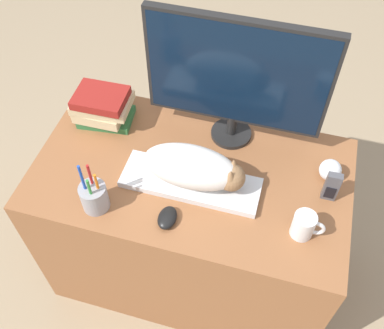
{
  "coord_description": "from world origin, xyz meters",
  "views": [
    {
      "loc": [
        0.26,
        -0.6,
        1.96
      ],
      "look_at": [
        0.01,
        0.3,
        0.78
      ],
      "focal_mm": 42.0,
      "sensor_mm": 36.0,
      "label": 1
    }
  ],
  "objects_px": {
    "keyboard": "(191,183)",
    "computer_mouse": "(167,218)",
    "phone": "(332,187)",
    "pen_cup": "(94,196)",
    "baseball": "(330,170)",
    "book_stack": "(102,107)",
    "coffee_mug": "(304,225)",
    "monitor": "(237,77)",
    "cat": "(195,168)"
  },
  "relations": [
    {
      "from": "keyboard",
      "to": "computer_mouse",
      "type": "bearing_deg",
      "value": -102.0
    },
    {
      "from": "computer_mouse",
      "to": "phone",
      "type": "relative_size",
      "value": 0.73
    },
    {
      "from": "keyboard",
      "to": "pen_cup",
      "type": "bearing_deg",
      "value": -149.02
    },
    {
      "from": "phone",
      "to": "baseball",
      "type": "bearing_deg",
      "value": 94.2
    },
    {
      "from": "baseball",
      "to": "book_stack",
      "type": "height_order",
      "value": "book_stack"
    },
    {
      "from": "coffee_mug",
      "to": "baseball",
      "type": "relative_size",
      "value": 1.36
    },
    {
      "from": "computer_mouse",
      "to": "monitor",
      "type": "bearing_deg",
      "value": 74.54
    },
    {
      "from": "computer_mouse",
      "to": "coffee_mug",
      "type": "relative_size",
      "value": 0.85
    },
    {
      "from": "monitor",
      "to": "phone",
      "type": "distance_m",
      "value": 0.47
    },
    {
      "from": "cat",
      "to": "pen_cup",
      "type": "xyz_separation_m",
      "value": [
        -0.29,
        -0.17,
        -0.05
      ]
    },
    {
      "from": "computer_mouse",
      "to": "book_stack",
      "type": "bearing_deg",
      "value": 135.47
    },
    {
      "from": "cat",
      "to": "coffee_mug",
      "type": "distance_m",
      "value": 0.39
    },
    {
      "from": "coffee_mug",
      "to": "computer_mouse",
      "type": "bearing_deg",
      "value": -170.52
    },
    {
      "from": "computer_mouse",
      "to": "pen_cup",
      "type": "relative_size",
      "value": 0.42
    },
    {
      "from": "baseball",
      "to": "phone",
      "type": "relative_size",
      "value": 0.63
    },
    {
      "from": "cat",
      "to": "phone",
      "type": "distance_m",
      "value": 0.45
    },
    {
      "from": "baseball",
      "to": "phone",
      "type": "distance_m",
      "value": 0.09
    },
    {
      "from": "monitor",
      "to": "coffee_mug",
      "type": "distance_m",
      "value": 0.52
    },
    {
      "from": "keyboard",
      "to": "baseball",
      "type": "distance_m",
      "value": 0.48
    },
    {
      "from": "keyboard",
      "to": "book_stack",
      "type": "distance_m",
      "value": 0.45
    },
    {
      "from": "keyboard",
      "to": "monitor",
      "type": "bearing_deg",
      "value": 72.5
    },
    {
      "from": "keyboard",
      "to": "cat",
      "type": "xyz_separation_m",
      "value": [
        0.02,
        0.0,
        0.09
      ]
    },
    {
      "from": "keyboard",
      "to": "book_stack",
      "type": "height_order",
      "value": "book_stack"
    },
    {
      "from": "keyboard",
      "to": "baseball",
      "type": "bearing_deg",
      "value": 19.95
    },
    {
      "from": "computer_mouse",
      "to": "book_stack",
      "type": "xyz_separation_m",
      "value": [
        -0.37,
        0.36,
        0.05
      ]
    },
    {
      "from": "computer_mouse",
      "to": "phone",
      "type": "xyz_separation_m",
      "value": [
        0.49,
        0.23,
        0.04
      ]
    },
    {
      "from": "keyboard",
      "to": "computer_mouse",
      "type": "relative_size",
      "value": 5.37
    },
    {
      "from": "keyboard",
      "to": "baseball",
      "type": "relative_size",
      "value": 6.25
    },
    {
      "from": "cat",
      "to": "baseball",
      "type": "xyz_separation_m",
      "value": [
        0.43,
        0.16,
        -0.06
      ]
    },
    {
      "from": "keyboard",
      "to": "coffee_mug",
      "type": "bearing_deg",
      "value": -12.48
    },
    {
      "from": "monitor",
      "to": "baseball",
      "type": "xyz_separation_m",
      "value": [
        0.37,
        -0.1,
        -0.24
      ]
    },
    {
      "from": "monitor",
      "to": "pen_cup",
      "type": "bearing_deg",
      "value": -130.06
    },
    {
      "from": "cat",
      "to": "baseball",
      "type": "bearing_deg",
      "value": 20.58
    },
    {
      "from": "cat",
      "to": "phone",
      "type": "bearing_deg",
      "value": 9.69
    },
    {
      "from": "phone",
      "to": "book_stack",
      "type": "xyz_separation_m",
      "value": [
        -0.85,
        0.13,
        0.01
      ]
    },
    {
      "from": "monitor",
      "to": "baseball",
      "type": "bearing_deg",
      "value": -14.87
    },
    {
      "from": "monitor",
      "to": "pen_cup",
      "type": "height_order",
      "value": "monitor"
    },
    {
      "from": "monitor",
      "to": "computer_mouse",
      "type": "distance_m",
      "value": 0.51
    },
    {
      "from": "keyboard",
      "to": "book_stack",
      "type": "xyz_separation_m",
      "value": [
        -0.4,
        0.21,
        0.06
      ]
    },
    {
      "from": "coffee_mug",
      "to": "pen_cup",
      "type": "relative_size",
      "value": 0.49
    },
    {
      "from": "cat",
      "to": "pen_cup",
      "type": "distance_m",
      "value": 0.34
    },
    {
      "from": "computer_mouse",
      "to": "book_stack",
      "type": "relative_size",
      "value": 0.39
    },
    {
      "from": "cat",
      "to": "computer_mouse",
      "type": "relative_size",
      "value": 3.88
    },
    {
      "from": "keyboard",
      "to": "computer_mouse",
      "type": "distance_m",
      "value": 0.16
    },
    {
      "from": "pen_cup",
      "to": "monitor",
      "type": "bearing_deg",
      "value": 49.94
    },
    {
      "from": "phone",
      "to": "pen_cup",
      "type": "bearing_deg",
      "value": -161.76
    },
    {
      "from": "phone",
      "to": "monitor",
      "type": "bearing_deg",
      "value": 153.62
    },
    {
      "from": "baseball",
      "to": "phone",
      "type": "bearing_deg",
      "value": -85.8
    },
    {
      "from": "keyboard",
      "to": "coffee_mug",
      "type": "height_order",
      "value": "coffee_mug"
    },
    {
      "from": "coffee_mug",
      "to": "cat",
      "type": "bearing_deg",
      "value": 167.04
    }
  ]
}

